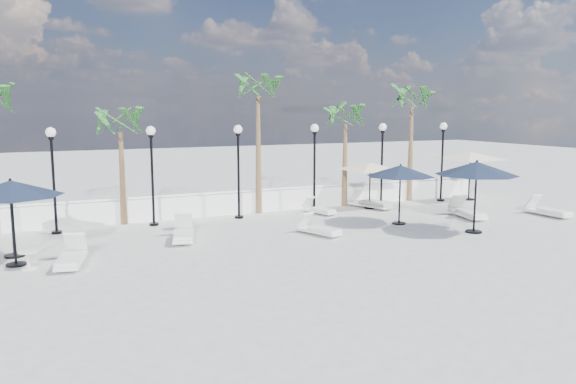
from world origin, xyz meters
name	(u,v)px	position (x,y,z in m)	size (l,w,h in m)	color
ground	(310,255)	(0.00, 0.00, 0.00)	(100.00, 100.00, 0.00)	#9D9D98
balustrade	(231,203)	(0.00, 7.50, 0.47)	(26.00, 0.30, 1.01)	white
lamppost_1	(53,165)	(-7.00, 6.50, 2.49)	(0.36, 0.36, 3.84)	black
lamppost_2	(152,161)	(-3.50, 6.50, 2.49)	(0.36, 0.36, 3.84)	black
lamppost_3	(238,158)	(0.00, 6.50, 2.49)	(0.36, 0.36, 3.84)	black
lamppost_4	(314,155)	(3.50, 6.50, 2.49)	(0.36, 0.36, 3.84)	black
lamppost_5	(382,153)	(7.00, 6.50, 2.49)	(0.36, 0.36, 3.84)	black
lamppost_6	(443,150)	(10.50, 6.50, 2.49)	(0.36, 0.36, 3.84)	black
palm_1	(120,128)	(-4.50, 7.30, 3.75)	(2.60, 2.60, 4.70)	brown
palm_2	(258,94)	(1.20, 7.30, 5.12)	(2.60, 2.60, 6.10)	brown
palm_3	(345,121)	(5.50, 7.30, 3.95)	(2.60, 2.60, 4.90)	brown
palm_4	(412,104)	(9.20, 7.30, 4.73)	(2.60, 2.60, 5.70)	brown
lounger_1	(183,233)	(-3.10, 3.53, 0.26)	(1.18, 2.15, 0.77)	silver
lounger_3	(71,257)	(-6.81, 1.79, 0.25)	(1.07, 2.06, 0.74)	silver
lounger_4	(319,229)	(1.53, 2.35, 0.22)	(1.13, 1.83, 0.65)	silver
lounger_5	(370,202)	(6.20, 6.22, 0.27)	(1.34, 2.23, 0.80)	silver
lounger_6	(319,209)	(3.46, 5.95, 0.21)	(0.96, 1.73, 0.62)	silver
lounger_7	(548,210)	(12.00, 1.46, 0.25)	(0.74, 2.00, 0.74)	silver
lounger_8	(467,212)	(8.60, 2.57, 0.26)	(1.09, 2.18, 0.78)	silver
side_table_0	(28,258)	(-7.93, 1.90, 0.31)	(0.54, 0.54, 0.52)	silver
side_table_1	(183,221)	(-2.67, 5.27, 0.34)	(0.57, 0.57, 0.56)	silver
side_table_2	(451,222)	(6.47, 1.11, 0.26)	(0.45, 0.45, 0.44)	silver
parasol_navy_left	(11,189)	(-8.26, 2.49, 2.24)	(2.88, 2.88, 2.54)	black
parasol_navy_mid	(477,169)	(6.87, 0.32, 2.34)	(2.97, 2.97, 2.66)	black
parasol_navy_right	(400,171)	(5.31, 2.74, 2.09)	(2.65, 2.65, 2.38)	black
parasol_cream_sq_a	(370,163)	(6.17, 6.20, 2.07)	(4.56, 4.56, 2.24)	black
parasol_cream_sq_b	(471,152)	(12.00, 6.20, 2.38)	(5.14, 5.14, 2.58)	black
parasol_cream_small	(10,191)	(-8.32, 3.59, 2.02)	(1.92, 1.92, 2.36)	black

